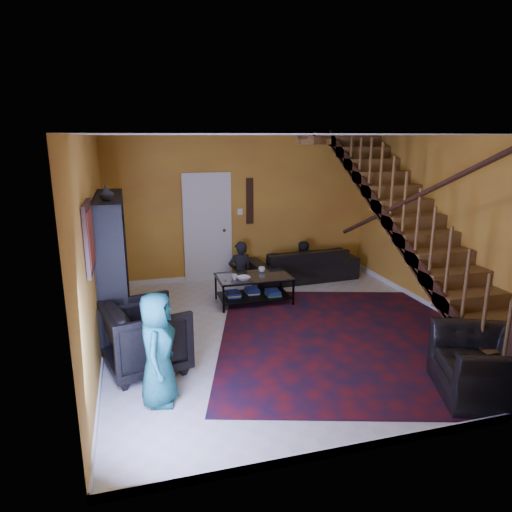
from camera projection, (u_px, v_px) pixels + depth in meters
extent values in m
plane|color=beige|center=(287.00, 330.00, 6.77)|extent=(5.50, 5.50, 0.00)
plane|color=gold|center=(242.00, 209.00, 8.98)|extent=(5.20, 0.00, 5.20)
plane|color=gold|center=(398.00, 305.00, 3.85)|extent=(5.20, 0.00, 5.20)
plane|color=gold|center=(94.00, 250.00, 5.74)|extent=(0.00, 5.50, 5.50)
plane|color=gold|center=(447.00, 228.00, 7.09)|extent=(0.00, 5.50, 5.50)
plane|color=white|center=(291.00, 135.00, 6.06)|extent=(5.50, 5.50, 0.00)
cube|color=silver|center=(243.00, 275.00, 9.31)|extent=(5.20, 0.02, 0.10)
cube|color=silver|center=(104.00, 347.00, 6.09)|extent=(0.02, 5.50, 0.10)
cube|color=gold|center=(420.00, 235.00, 6.99)|extent=(0.95, 4.92, 2.83)
cube|color=black|center=(394.00, 231.00, 6.85)|extent=(0.04, 5.02, 3.02)
cylinder|color=black|center=(398.00, 201.00, 6.74)|extent=(0.07, 4.20, 2.44)
cube|color=black|center=(114.00, 266.00, 6.45)|extent=(0.35, 1.80, 2.00)
cube|color=black|center=(117.00, 306.00, 6.61)|extent=(0.35, 1.72, 0.03)
cube|color=black|center=(113.00, 255.00, 6.41)|extent=(0.35, 1.72, 0.03)
cube|color=silver|center=(208.00, 230.00, 8.87)|extent=(0.82, 0.05, 2.05)
cube|color=maroon|center=(89.00, 237.00, 4.82)|extent=(0.04, 0.74, 0.74)
cube|color=black|center=(250.00, 201.00, 8.96)|extent=(0.14, 0.03, 0.90)
cylinder|color=#3F2814|center=(314.00, 140.00, 5.33)|extent=(0.40, 0.40, 0.10)
cube|color=#460C0F|center=(342.00, 338.00, 6.48)|extent=(4.40, 4.73, 0.02)
imported|color=black|center=(302.00, 264.00, 9.12)|extent=(2.23, 0.99, 0.64)
imported|color=black|center=(146.00, 337.00, 5.53)|extent=(1.13, 1.11, 0.85)
imported|color=black|center=(485.00, 367.00, 4.97)|extent=(1.25, 1.33, 0.69)
imported|color=black|center=(240.00, 274.00, 8.88)|extent=(0.48, 0.32, 1.29)
imported|color=black|center=(301.00, 270.00, 9.21)|extent=(0.60, 0.47, 1.21)
imported|color=#1B6766|center=(158.00, 349.00, 4.78)|extent=(0.54, 0.69, 1.25)
cube|color=black|center=(223.00, 299.00, 7.36)|extent=(0.03, 0.03, 0.47)
cube|color=black|center=(293.00, 293.00, 7.67)|extent=(0.03, 0.03, 0.47)
cube|color=black|center=(216.00, 286.00, 7.99)|extent=(0.03, 0.03, 0.47)
cube|color=black|center=(281.00, 281.00, 8.30)|extent=(0.03, 0.03, 0.47)
cube|color=black|center=(254.00, 295.00, 7.86)|extent=(1.20, 0.68, 0.02)
cube|color=silver|center=(254.00, 276.00, 7.77)|extent=(1.26, 0.74, 0.02)
imported|color=#999999|center=(262.00, 269.00, 7.98)|extent=(0.14, 0.14, 0.09)
imported|color=#999999|center=(235.00, 277.00, 7.56)|extent=(0.11, 0.11, 0.09)
imported|color=#999999|center=(243.00, 278.00, 7.54)|extent=(0.29, 0.29, 0.06)
imported|color=#999999|center=(106.00, 193.00, 5.71)|extent=(0.18, 0.18, 0.19)
cylinder|color=red|center=(169.00, 369.00, 5.42)|extent=(0.15, 0.15, 0.16)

